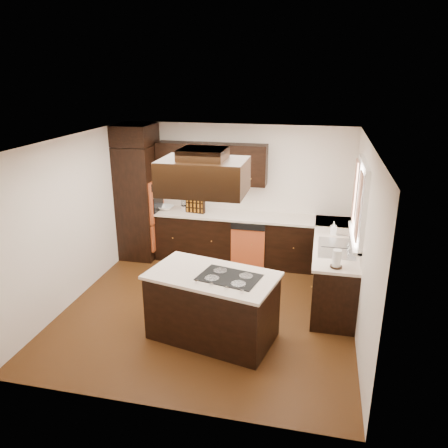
{
  "coord_description": "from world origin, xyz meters",
  "views": [
    {
      "loc": [
        1.49,
        -5.58,
        3.37
      ],
      "look_at": [
        0.1,
        0.6,
        1.15
      ],
      "focal_mm": 35.0,
      "sensor_mm": 36.0,
      "label": 1
    }
  ],
  "objects_px": {
    "oven_column": "(139,202)",
    "range_hood": "(203,176)",
    "spice_rack": "(195,205)",
    "island": "(212,307)"
  },
  "relations": [
    {
      "from": "oven_column",
      "to": "range_hood",
      "type": "xyz_separation_m",
      "value": [
        1.88,
        -2.25,
        1.1
      ]
    },
    {
      "from": "oven_column",
      "to": "range_hood",
      "type": "height_order",
      "value": "range_hood"
    },
    {
      "from": "island",
      "to": "range_hood",
      "type": "height_order",
      "value": "range_hood"
    },
    {
      "from": "range_hood",
      "to": "island",
      "type": "bearing_deg",
      "value": -46.1
    },
    {
      "from": "oven_column",
      "to": "range_hood",
      "type": "distance_m",
      "value": 3.13
    },
    {
      "from": "range_hood",
      "to": "oven_column",
      "type": "bearing_deg",
      "value": 129.74
    },
    {
      "from": "spice_rack",
      "to": "range_hood",
      "type": "bearing_deg",
      "value": -61.45
    },
    {
      "from": "range_hood",
      "to": "spice_rack",
      "type": "xyz_separation_m",
      "value": [
        -0.79,
        2.3,
        -1.09
      ]
    },
    {
      "from": "oven_column",
      "to": "spice_rack",
      "type": "bearing_deg",
      "value": 2.21
    },
    {
      "from": "oven_column",
      "to": "spice_rack",
      "type": "relative_size",
      "value": 6.01
    }
  ]
}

